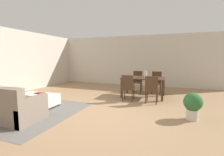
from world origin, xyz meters
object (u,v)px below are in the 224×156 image
dining_chair_far_right (156,81)px  vase_centerpiece (145,74)px  dining_chair_near_left (128,86)px  book_on_ottoman (40,93)px  dining_table (143,80)px  couch (2,107)px  ottoman_table (39,99)px  dining_chair_far_left (138,80)px  potted_plant (193,104)px  dining_chair_near_right (152,88)px

dining_chair_far_right → vase_centerpiece: bearing=-112.2°
dining_chair_near_left → book_on_ottoman: size_ratio=3.54×
dining_table → book_on_ottoman: (-2.86, -2.33, -0.27)m
couch → book_on_ottoman: (0.04, 1.21, 0.10)m
ottoman_table → book_on_ottoman: size_ratio=4.59×
dining_chair_far_left → vase_centerpiece: size_ratio=3.70×
dining_chair_near_left → potted_plant: (1.93, -1.16, -0.13)m
dining_chair_near_left → potted_plant: dining_chair_near_left is taller
couch → dining_chair_far_left: dining_chair_far_left is taller
dining_chair_near_left → dining_chair_far_left: 1.72m
dining_table → dining_chair_far_right: dining_chair_far_right is taller
vase_centerpiece → book_on_ottoman: bearing=-141.1°
couch → ottoman_table: bearing=87.3°
couch → dining_chair_far_left: size_ratio=2.22×
book_on_ottoman → potted_plant: 4.41m
dining_chair_far_right → ottoman_table: bearing=-135.0°
ottoman_table → potted_plant: size_ratio=1.78×
dining_table → dining_chair_near_right: size_ratio=1.74×
couch → potted_plant: size_ratio=3.04×
vase_centerpiece → dining_chair_far_right: bearing=67.8°
dining_chair_near_left → dining_chair_far_left: same height
couch → dining_chair_near_left: (2.51, 2.72, 0.22)m
dining_table → dining_chair_far_left: (-0.40, 0.88, -0.15)m
dining_chair_far_left → dining_chair_far_right: bearing=0.2°
dining_chair_near_left → book_on_ottoman: bearing=-148.7°
couch → dining_table: bearing=50.7°
couch → vase_centerpiece: vase_centerpiece is taller
potted_plant → dining_chair_near_left: bearing=149.0°
couch → dining_chair_far_right: (3.32, 4.44, 0.22)m
dining_chair_near_right → vase_centerpiece: (-0.35, 0.93, 0.36)m
ottoman_table → dining_table: dining_table is taller
dining_chair_near_left → vase_centerpiece: (0.47, 0.87, 0.36)m
ottoman_table → dining_table: 3.74m
vase_centerpiece → book_on_ottoman: (-2.93, -2.37, -0.48)m
book_on_ottoman → dining_chair_far_left: bearing=52.6°
couch → dining_table: couch is taller
couch → dining_chair_far_left: bearing=60.6°
couch → ottoman_table: couch is taller
ottoman_table → book_on_ottoman: book_on_ottoman is taller
potted_plant → dining_table: bearing=127.7°
dining_chair_near_left → potted_plant: size_ratio=1.37×
dining_table → dining_chair_far_right: bearing=64.8°
book_on_ottoman → potted_plant: potted_plant is taller
potted_plant → couch: bearing=-160.7°
dining_chair_near_right → dining_chair_far_right: 1.78m
ottoman_table → dining_chair_near_left: dining_chair_near_left is taller
dining_chair_far_left → vase_centerpiece: vase_centerpiece is taller
dining_table → potted_plant: dining_table is taller
vase_centerpiece → dining_chair_near_left: bearing=-118.2°
dining_chair_near_left → vase_centerpiece: vase_centerpiece is taller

